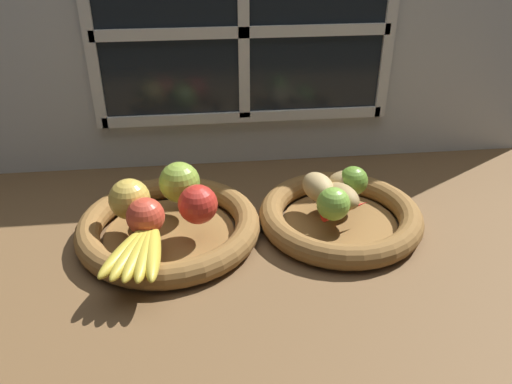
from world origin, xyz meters
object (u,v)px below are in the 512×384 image
potato_oblong (318,187)px  lime_near (333,204)px  potato_back (347,182)px  fruit_bowl_left (169,227)px  banana_bunch_front (140,249)px  chili_pepper (346,209)px  lime_far (353,181)px  fruit_bowl_right (340,216)px  apple_green_back (180,182)px  potato_large (342,196)px  apple_red_front (146,217)px  apple_red_right (198,204)px  apple_golden_left (130,199)px

potato_oblong → lime_near: lime_near is taller
potato_back → fruit_bowl_left: bearing=-172.2°
banana_bunch_front → chili_pepper: (36.70, 8.98, -0.43)cm
fruit_bowl_left → lime_far: lime_far is taller
fruit_bowl_right → apple_green_back: bearing=169.8°
fruit_bowl_right → banana_bunch_front: 38.72cm
fruit_bowl_right → potato_back: size_ratio=4.21×
fruit_bowl_right → potato_large: bearing=90.0°
banana_bunch_front → potato_back: potato_back is taller
potato_oblong → lime_far: bearing=9.2°
fruit_bowl_right → apple_red_front: bearing=-171.9°
apple_red_right → banana_bunch_front: size_ratio=0.41×
apple_golden_left → lime_far: 42.75cm
apple_golden_left → apple_green_back: (8.87, 5.05, 0.18)cm
fruit_bowl_right → apple_red_front: 36.92cm
apple_green_back → lime_far: (33.71, -1.28, -1.05)cm
fruit_bowl_left → potato_large: 33.07cm
banana_bunch_front → chili_pepper: 37.79cm
fruit_bowl_left → lime_near: lime_near is taller
lime_near → apple_green_back: bearing=160.6°
fruit_bowl_left → apple_red_right: size_ratio=4.78×
apple_red_front → lime_near: size_ratio=1.09×
potato_large → lime_near: lime_near is taller
potato_oblong → chili_pepper: potato_oblong is taller
apple_red_front → lime_near: 33.30cm
fruit_bowl_left → apple_golden_left: (-6.55, 0.44, 6.22)cm
potato_large → apple_red_right: bearing=-174.8°
apple_red_right → lime_far: size_ratio=1.24×
apple_golden_left → chili_pepper: size_ratio=0.71×
fruit_bowl_right → apple_red_front: size_ratio=4.72×
fruit_bowl_left → apple_green_back: bearing=67.1°
apple_golden_left → potato_large: 39.33cm
potato_large → apple_red_front: bearing=-171.9°
fruit_bowl_left → fruit_bowl_right: bearing=0.0°
potato_oblong → lime_near: size_ratio=1.37×
apple_green_back → apple_golden_left: bearing=-150.3°
fruit_bowl_left → apple_red_front: 8.44cm
apple_red_front → lime_far: (39.38, 9.35, -0.45)cm
potato_oblong → apple_red_right: bearing=-166.6°
fruit_bowl_left → chili_pepper: size_ratio=3.24×
banana_bunch_front → fruit_bowl_right: bearing=18.1°
potato_back → lime_far: (1.11, -0.57, 0.56)cm
apple_red_right → potato_back: 30.17cm
fruit_bowl_left → apple_golden_left: 9.04cm
apple_red_right → apple_green_back: (-3.35, 7.98, 0.36)cm
potato_back → lime_near: 10.32cm
banana_bunch_front → potato_back: 42.28cm
fruit_bowl_left → apple_red_front: size_ratio=5.13×
apple_green_back → banana_bunch_front: (-6.19, -17.48, -2.54)cm
lime_far → chili_pepper: size_ratio=0.55×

